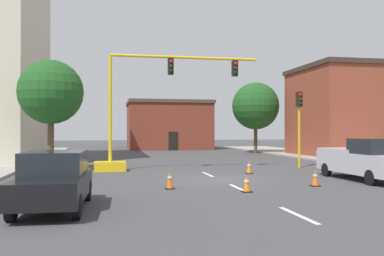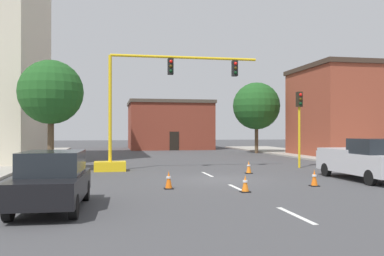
{
  "view_description": "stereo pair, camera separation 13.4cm",
  "coord_description": "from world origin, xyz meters",
  "px_view_note": "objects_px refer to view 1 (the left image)",
  "views": [
    {
      "loc": [
        -5.17,
        -19.41,
        2.38
      ],
      "look_at": [
        -0.03,
        6.73,
        2.51
      ],
      "focal_mm": 39.21,
      "sensor_mm": 36.0,
      "label": 1
    },
    {
      "loc": [
        -5.04,
        -19.44,
        2.38
      ],
      "look_at": [
        -0.03,
        6.73,
        2.51
      ],
      "focal_mm": 39.21,
      "sensor_mm": 36.0,
      "label": 2
    }
  ],
  "objects_px": {
    "traffic_light_pole_right": "(299,112)",
    "traffic_cone_roadside_c": "(247,184)",
    "tree_right_far": "(256,106)",
    "sedan_black_near_left": "(54,180)",
    "traffic_cone_roadside_a": "(249,167)",
    "traffic_cone_roadside_b": "(315,178)",
    "traffic_cone_roadside_d": "(170,180)",
    "pickup_truck_silver": "(365,160)",
    "traffic_signal_gantry": "(133,132)",
    "tree_left_near": "(51,92)"
  },
  "relations": [
    {
      "from": "traffic_cone_roadside_a",
      "to": "traffic_cone_roadside_b",
      "type": "bearing_deg",
      "value": -79.1
    },
    {
      "from": "sedan_black_near_left",
      "to": "traffic_cone_roadside_b",
      "type": "distance_m",
      "value": 10.72
    },
    {
      "from": "tree_left_near",
      "to": "traffic_cone_roadside_b",
      "type": "height_order",
      "value": "tree_left_near"
    },
    {
      "from": "tree_right_far",
      "to": "traffic_cone_roadside_c",
      "type": "distance_m",
      "value": 27.77
    },
    {
      "from": "traffic_light_pole_right",
      "to": "pickup_truck_silver",
      "type": "distance_m",
      "value": 7.2
    },
    {
      "from": "traffic_cone_roadside_a",
      "to": "tree_left_near",
      "type": "bearing_deg",
      "value": 162.99
    },
    {
      "from": "traffic_cone_roadside_b",
      "to": "traffic_cone_roadside_d",
      "type": "bearing_deg",
      "value": 176.73
    },
    {
      "from": "tree_left_near",
      "to": "traffic_cone_roadside_d",
      "type": "xyz_separation_m",
      "value": [
        5.73,
        -8.46,
        -4.19
      ]
    },
    {
      "from": "pickup_truck_silver",
      "to": "traffic_cone_roadside_a",
      "type": "distance_m",
      "value": 5.96
    },
    {
      "from": "sedan_black_near_left",
      "to": "traffic_cone_roadside_a",
      "type": "bearing_deg",
      "value": 44.0
    },
    {
      "from": "traffic_light_pole_right",
      "to": "pickup_truck_silver",
      "type": "bearing_deg",
      "value": -88.99
    },
    {
      "from": "traffic_signal_gantry",
      "to": "traffic_cone_roadside_d",
      "type": "xyz_separation_m",
      "value": [
        1.08,
        -8.01,
        -1.93
      ]
    },
    {
      "from": "traffic_signal_gantry",
      "to": "tree_right_far",
      "type": "height_order",
      "value": "tree_right_far"
    },
    {
      "from": "tree_right_far",
      "to": "traffic_cone_roadside_a",
      "type": "relative_size",
      "value": 10.47
    },
    {
      "from": "traffic_cone_roadside_b",
      "to": "traffic_cone_roadside_c",
      "type": "xyz_separation_m",
      "value": [
        -3.41,
        -1.08,
        -0.03
      ]
    },
    {
      "from": "traffic_signal_gantry",
      "to": "traffic_cone_roadside_c",
      "type": "height_order",
      "value": "traffic_signal_gantry"
    },
    {
      "from": "traffic_cone_roadside_d",
      "to": "traffic_cone_roadside_b",
      "type": "bearing_deg",
      "value": -3.27
    },
    {
      "from": "traffic_light_pole_right",
      "to": "traffic_cone_roadside_d",
      "type": "height_order",
      "value": "traffic_light_pole_right"
    },
    {
      "from": "traffic_cone_roadside_a",
      "to": "traffic_cone_roadside_d",
      "type": "distance_m",
      "value": 7.25
    },
    {
      "from": "traffic_signal_gantry",
      "to": "traffic_cone_roadside_b",
      "type": "distance_m",
      "value": 11.23
    },
    {
      "from": "traffic_signal_gantry",
      "to": "traffic_cone_roadside_a",
      "type": "relative_size",
      "value": 14.04
    },
    {
      "from": "traffic_cone_roadside_a",
      "to": "traffic_cone_roadside_b",
      "type": "relative_size",
      "value": 0.98
    },
    {
      "from": "traffic_cone_roadside_a",
      "to": "traffic_cone_roadside_d",
      "type": "relative_size",
      "value": 0.95
    },
    {
      "from": "traffic_signal_gantry",
      "to": "traffic_cone_roadside_d",
      "type": "relative_size",
      "value": 13.3
    },
    {
      "from": "tree_left_near",
      "to": "pickup_truck_silver",
      "type": "xyz_separation_m",
      "value": [
        15.22,
        -7.31,
        -3.57
      ]
    },
    {
      "from": "traffic_cone_roadside_c",
      "to": "traffic_signal_gantry",
      "type": "bearing_deg",
      "value": 112.12
    },
    {
      "from": "traffic_light_pole_right",
      "to": "traffic_cone_roadside_b",
      "type": "distance_m",
      "value": 9.4
    },
    {
      "from": "tree_right_far",
      "to": "traffic_cone_roadside_b",
      "type": "xyz_separation_m",
      "value": [
        -6.18,
        -24.58,
        -4.5
      ]
    },
    {
      "from": "tree_right_far",
      "to": "traffic_cone_roadside_c",
      "type": "xyz_separation_m",
      "value": [
        -9.59,
        -25.66,
        -4.53
      ]
    },
    {
      "from": "tree_left_near",
      "to": "traffic_cone_roadside_c",
      "type": "xyz_separation_m",
      "value": [
        8.49,
        -9.89,
        -4.23
      ]
    },
    {
      "from": "tree_left_near",
      "to": "pickup_truck_silver",
      "type": "bearing_deg",
      "value": -25.64
    },
    {
      "from": "traffic_light_pole_right",
      "to": "traffic_cone_roadside_c",
      "type": "relative_size",
      "value": 7.32
    },
    {
      "from": "traffic_cone_roadside_c",
      "to": "tree_right_far",
      "type": "bearing_deg",
      "value": 69.51
    },
    {
      "from": "traffic_cone_roadside_c",
      "to": "traffic_light_pole_right",
      "type": "bearing_deg",
      "value": 54.62
    },
    {
      "from": "traffic_cone_roadside_c",
      "to": "traffic_cone_roadside_d",
      "type": "relative_size",
      "value": 0.89
    },
    {
      "from": "tree_left_near",
      "to": "traffic_cone_roadside_b",
      "type": "bearing_deg",
      "value": -36.53
    },
    {
      "from": "traffic_cone_roadside_b",
      "to": "traffic_cone_roadside_c",
      "type": "height_order",
      "value": "traffic_cone_roadside_b"
    },
    {
      "from": "tree_right_far",
      "to": "traffic_cone_roadside_b",
      "type": "bearing_deg",
      "value": -104.12
    },
    {
      "from": "sedan_black_near_left",
      "to": "traffic_light_pole_right",
      "type": "bearing_deg",
      "value": 40.78
    },
    {
      "from": "traffic_cone_roadside_c",
      "to": "pickup_truck_silver",
      "type": "bearing_deg",
      "value": 21.0
    },
    {
      "from": "traffic_signal_gantry",
      "to": "traffic_cone_roadside_c",
      "type": "bearing_deg",
      "value": -67.88
    },
    {
      "from": "traffic_light_pole_right",
      "to": "traffic_cone_roadside_b",
      "type": "height_order",
      "value": "traffic_light_pole_right"
    },
    {
      "from": "traffic_signal_gantry",
      "to": "tree_left_near",
      "type": "xyz_separation_m",
      "value": [
        -4.65,
        0.45,
        2.26
      ]
    },
    {
      "from": "traffic_light_pole_right",
      "to": "traffic_cone_roadside_a",
      "type": "height_order",
      "value": "traffic_light_pole_right"
    },
    {
      "from": "sedan_black_near_left",
      "to": "traffic_cone_roadside_c",
      "type": "height_order",
      "value": "sedan_black_near_left"
    },
    {
      "from": "tree_left_near",
      "to": "sedan_black_near_left",
      "type": "bearing_deg",
      "value": -81.97
    },
    {
      "from": "tree_left_near",
      "to": "sedan_black_near_left",
      "type": "relative_size",
      "value": 1.41
    },
    {
      "from": "tree_left_near",
      "to": "tree_right_far",
      "type": "relative_size",
      "value": 0.88
    },
    {
      "from": "tree_right_far",
      "to": "traffic_cone_roadside_d",
      "type": "relative_size",
      "value": 9.91
    },
    {
      "from": "pickup_truck_silver",
      "to": "traffic_light_pole_right",
      "type": "bearing_deg",
      "value": 91.01
    }
  ]
}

